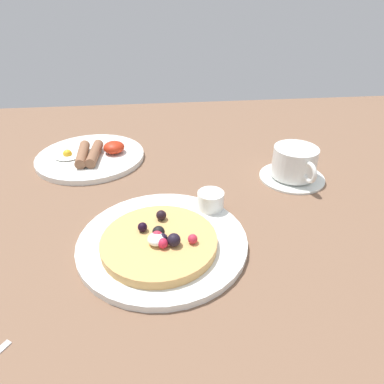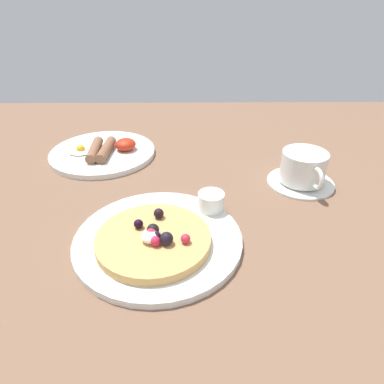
# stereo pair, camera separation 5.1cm
# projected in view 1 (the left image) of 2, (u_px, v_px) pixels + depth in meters

# --- Properties ---
(ground_plane) EXTENTS (1.93, 1.32, 0.03)m
(ground_plane) POSITION_uv_depth(u_px,v_px,m) (163.00, 223.00, 0.61)
(ground_plane) COLOR brown
(pancake_plate) EXTENTS (0.27, 0.27, 0.01)m
(pancake_plate) POSITION_uv_depth(u_px,v_px,m) (162.00, 242.00, 0.54)
(pancake_plate) COLOR white
(pancake_plate) RESTS_ON ground_plane
(pancake_with_berries) EXTENTS (0.18, 0.18, 0.03)m
(pancake_with_berries) POSITION_uv_depth(u_px,v_px,m) (160.00, 241.00, 0.52)
(pancake_with_berries) COLOR tan
(pancake_with_berries) RESTS_ON pancake_plate
(syrup_ramekin) EXTENTS (0.05, 0.05, 0.03)m
(syrup_ramekin) POSITION_uv_depth(u_px,v_px,m) (212.00, 200.00, 0.60)
(syrup_ramekin) COLOR white
(syrup_ramekin) RESTS_ON pancake_plate
(breakfast_plate) EXTENTS (0.25, 0.25, 0.01)m
(breakfast_plate) POSITION_uv_depth(u_px,v_px,m) (91.00, 157.00, 0.80)
(breakfast_plate) COLOR white
(breakfast_plate) RESTS_ON ground_plane
(fried_breakfast) EXTENTS (0.16, 0.11, 0.03)m
(fried_breakfast) POSITION_uv_depth(u_px,v_px,m) (95.00, 152.00, 0.78)
(fried_breakfast) COLOR brown
(fried_breakfast) RESTS_ON breakfast_plate
(coffee_saucer) EXTENTS (0.13, 0.13, 0.01)m
(coffee_saucer) POSITION_uv_depth(u_px,v_px,m) (292.00, 176.00, 0.72)
(coffee_saucer) COLOR white
(coffee_saucer) RESTS_ON ground_plane
(coffee_cup) EXTENTS (0.09, 0.12, 0.06)m
(coffee_cup) POSITION_uv_depth(u_px,v_px,m) (296.00, 161.00, 0.70)
(coffee_cup) COLOR white
(coffee_cup) RESTS_ON coffee_saucer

